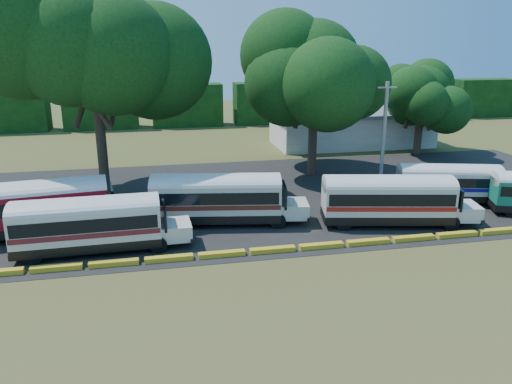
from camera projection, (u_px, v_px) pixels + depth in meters
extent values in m
plane|color=#41521B|center=(251.00, 262.00, 28.04)|extent=(160.00, 160.00, 0.00)
cube|color=black|center=(234.00, 197.00, 39.48)|extent=(64.00, 24.00, 0.02)
cube|color=gold|center=(56.00, 268.00, 26.91)|extent=(2.70, 0.45, 0.30)
cube|color=gold|center=(114.00, 263.00, 27.49)|extent=(2.70, 0.45, 0.30)
cube|color=gold|center=(169.00, 259.00, 28.07)|extent=(2.70, 0.45, 0.30)
cube|color=gold|center=(222.00, 254.00, 28.65)|extent=(2.70, 0.45, 0.30)
cube|color=gold|center=(272.00, 250.00, 29.22)|extent=(2.70, 0.45, 0.30)
cube|color=gold|center=(321.00, 246.00, 29.80)|extent=(2.70, 0.45, 0.30)
cube|color=gold|center=(368.00, 242.00, 30.38)|extent=(2.70, 0.45, 0.30)
cube|color=gold|center=(413.00, 238.00, 30.96)|extent=(2.70, 0.45, 0.30)
cube|color=gold|center=(457.00, 235.00, 31.54)|extent=(2.70, 0.45, 0.30)
cube|color=gold|center=(499.00, 231.00, 32.12)|extent=(2.70, 0.45, 0.30)
cube|color=silver|center=(351.00, 130.00, 59.11)|extent=(18.00, 8.00, 3.60)
cube|color=slate|center=(352.00, 113.00, 58.53)|extent=(19.00, 9.00, 0.40)
cube|color=black|center=(9.00, 109.00, 67.52)|extent=(10.00, 4.00, 6.00)
cube|color=black|center=(101.00, 107.00, 69.84)|extent=(10.00, 4.00, 6.00)
cube|color=black|center=(187.00, 105.00, 72.15)|extent=(10.00, 4.00, 6.00)
cube|color=black|center=(268.00, 103.00, 74.47)|extent=(10.00, 4.00, 6.00)
cube|color=black|center=(344.00, 101.00, 76.79)|extent=(10.00, 4.00, 6.00)
cube|color=black|center=(415.00, 99.00, 79.10)|extent=(10.00, 4.00, 6.00)
cube|color=black|center=(482.00, 98.00, 81.42)|extent=(10.00, 4.00, 6.00)
cylinder|color=black|center=(107.00, 226.00, 31.96)|extent=(1.11, 0.44, 1.08)
cylinder|color=black|center=(105.00, 214.00, 34.05)|extent=(1.11, 0.44, 1.08)
cube|color=black|center=(37.00, 225.00, 31.66)|extent=(9.10, 3.79, 0.59)
cube|color=maroon|center=(34.00, 206.00, 31.29)|extent=(9.10, 3.79, 1.97)
cube|color=black|center=(34.00, 202.00, 31.22)|extent=(8.76, 3.81, 0.83)
ellipsoid|color=beige|center=(32.00, 191.00, 31.00)|extent=(9.10, 3.79, 1.21)
cube|color=maroon|center=(124.00, 211.00, 33.23)|extent=(2.22, 2.60, 1.02)
cube|color=black|center=(112.00, 197.00, 32.72)|extent=(0.47, 2.48, 1.48)
cube|color=black|center=(138.00, 216.00, 33.64)|extent=(0.53, 2.64, 0.32)
cylinder|color=black|center=(158.00, 245.00, 29.03)|extent=(1.01, 0.31, 1.00)
cylinder|color=black|center=(157.00, 232.00, 31.03)|extent=(1.01, 0.31, 1.00)
cylinder|color=black|center=(33.00, 256.00, 27.53)|extent=(1.01, 0.31, 1.00)
cylinder|color=black|center=(40.00, 242.00, 29.53)|extent=(1.01, 0.31, 1.00)
cube|color=black|center=(89.00, 242.00, 29.13)|extent=(8.30, 2.75, 0.55)
cube|color=beige|center=(87.00, 223.00, 28.78)|extent=(8.30, 2.75, 1.84)
cube|color=black|center=(87.00, 219.00, 28.72)|extent=(7.97, 2.80, 0.77)
cube|color=maroon|center=(88.00, 229.00, 28.89)|extent=(8.22, 2.78, 0.30)
ellipsoid|color=beige|center=(86.00, 208.00, 28.51)|extent=(8.30, 2.75, 1.13)
cube|color=beige|center=(176.00, 230.00, 30.14)|extent=(1.87, 2.26, 0.95)
cube|color=black|center=(164.00, 215.00, 29.72)|extent=(0.22, 2.31, 1.38)
cube|color=black|center=(190.00, 235.00, 30.45)|extent=(0.25, 2.46, 0.30)
cube|color=black|center=(15.00, 250.00, 28.26)|extent=(0.25, 2.46, 0.30)
cylinder|color=black|center=(278.00, 221.00, 32.83)|extent=(1.08, 0.46, 1.04)
cylinder|color=black|center=(275.00, 210.00, 34.97)|extent=(1.08, 0.46, 1.04)
cylinder|color=black|center=(170.00, 222.00, 32.58)|extent=(1.08, 0.46, 1.04)
cylinder|color=black|center=(174.00, 211.00, 34.71)|extent=(1.08, 0.46, 1.04)
cube|color=black|center=(217.00, 214.00, 33.71)|extent=(8.87, 3.98, 0.57)
cube|color=beige|center=(216.00, 197.00, 33.35)|extent=(8.87, 3.98, 1.91)
cube|color=black|center=(216.00, 193.00, 33.28)|extent=(8.54, 3.99, 0.80)
cube|color=#511C15|center=(216.00, 202.00, 33.46)|extent=(8.79, 4.01, 0.31)
ellipsoid|color=beige|center=(216.00, 183.00, 33.07)|extent=(8.87, 3.98, 1.17)
cube|color=beige|center=(294.00, 209.00, 33.81)|extent=(2.23, 2.57, 0.99)
cube|color=black|center=(284.00, 194.00, 33.49)|extent=(0.55, 2.39, 1.43)
cube|color=black|center=(306.00, 214.00, 33.96)|extent=(0.61, 2.55, 0.31)
cube|color=black|center=(154.00, 216.00, 33.59)|extent=(0.61, 2.55, 0.31)
cylinder|color=black|center=(451.00, 223.00, 32.49)|extent=(1.07, 0.49, 1.03)
cylinder|color=black|center=(440.00, 212.00, 34.60)|extent=(1.07, 0.49, 1.03)
cylinder|color=black|center=(344.00, 223.00, 32.50)|extent=(1.07, 0.49, 1.03)
cylinder|color=black|center=(339.00, 212.00, 34.61)|extent=(1.07, 0.49, 1.03)
cube|color=black|center=(386.00, 215.00, 33.51)|extent=(8.80, 4.25, 0.57)
cube|color=beige|center=(387.00, 198.00, 33.15)|extent=(8.80, 4.25, 1.89)
cube|color=black|center=(387.00, 195.00, 33.08)|extent=(8.49, 4.24, 0.79)
cube|color=#A21910|center=(387.00, 203.00, 33.26)|extent=(8.73, 4.27, 0.31)
ellipsoid|color=beige|center=(388.00, 184.00, 32.88)|extent=(8.80, 4.25, 1.16)
cube|color=beige|center=(463.00, 211.00, 33.41)|extent=(2.28, 2.60, 0.98)
cube|color=black|center=(455.00, 197.00, 33.11)|extent=(0.63, 2.35, 1.42)
cube|color=black|center=(475.00, 217.00, 33.52)|extent=(0.70, 2.51, 0.31)
cube|color=black|center=(324.00, 217.00, 33.54)|extent=(0.70, 2.51, 0.31)
cylinder|color=black|center=(499.00, 202.00, 37.05)|extent=(0.94, 0.48, 0.91)
cylinder|color=black|center=(489.00, 194.00, 38.90)|extent=(0.94, 0.48, 0.91)
cylinder|color=black|center=(415.00, 200.00, 37.41)|extent=(0.94, 0.48, 0.91)
cylinder|color=black|center=(409.00, 192.00, 39.26)|extent=(0.94, 0.48, 0.91)
cube|color=black|center=(447.00, 195.00, 38.14)|extent=(7.77, 4.13, 0.50)
cube|color=silver|center=(448.00, 182.00, 37.83)|extent=(7.77, 4.13, 1.66)
cube|color=black|center=(449.00, 179.00, 37.77)|extent=(7.50, 4.11, 0.70)
cube|color=navy|center=(448.00, 186.00, 37.93)|extent=(7.71, 4.15, 0.27)
ellipsoid|color=beige|center=(449.00, 171.00, 37.59)|extent=(7.77, 4.13, 1.02)
cube|color=silver|center=(508.00, 193.00, 37.80)|extent=(2.10, 2.35, 0.86)
cube|color=black|center=(502.00, 181.00, 37.57)|extent=(0.68, 2.05, 1.24)
cube|color=black|center=(398.00, 195.00, 38.38)|extent=(0.74, 2.19, 0.27)
cylinder|color=black|center=(511.00, 211.00, 35.00)|extent=(0.95, 0.55, 0.92)
cylinder|color=black|center=(502.00, 202.00, 36.86)|extent=(0.95, 0.55, 0.92)
cube|color=black|center=(491.00, 205.00, 36.06)|extent=(0.91, 2.17, 0.28)
cylinder|color=#332619|center=(101.00, 143.00, 39.73)|extent=(0.80, 0.80, 8.13)
cylinder|color=#332619|center=(114.00, 98.00, 39.37)|extent=(1.41, 2.90, 4.62)
cylinder|color=#332619|center=(85.00, 98.00, 39.31)|extent=(2.21, 2.52, 4.62)
cylinder|color=#332619|center=(93.00, 101.00, 37.47)|extent=(2.95, 0.94, 4.62)
ellipsoid|color=black|center=(92.00, 42.00, 37.48)|extent=(13.04, 13.04, 9.56)
cylinder|color=#332619|center=(313.00, 139.00, 45.52)|extent=(0.80, 0.80, 6.67)
cylinder|color=#332619|center=(325.00, 106.00, 45.34)|extent=(1.26, 2.47, 3.83)
cylinder|color=#332619|center=(300.00, 106.00, 45.28)|extent=(1.92, 2.17, 3.83)
cylinder|color=#332619|center=(316.00, 109.00, 43.45)|extent=(2.50, 0.86, 3.83)
ellipsoid|color=black|center=(315.00, 66.00, 43.65)|extent=(10.94, 10.94, 8.02)
cylinder|color=#332619|center=(418.00, 134.00, 54.16)|extent=(0.80, 0.80, 4.35)
cylinder|color=#332619|center=(428.00, 116.00, 54.27)|extent=(1.01, 1.79, 2.57)
cylinder|color=#332619|center=(408.00, 116.00, 54.21)|extent=(1.46, 1.62, 2.57)
cylinder|color=#332619|center=(424.00, 119.00, 52.38)|extent=(1.79, 0.74, 2.57)
ellipsoid|color=black|center=(422.00, 93.00, 52.89)|extent=(7.90, 7.90, 5.79)
cylinder|color=gray|center=(384.00, 138.00, 40.08)|extent=(0.30, 0.30, 8.86)
cube|color=gray|center=(387.00, 87.00, 38.92)|extent=(1.60, 0.12, 0.12)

